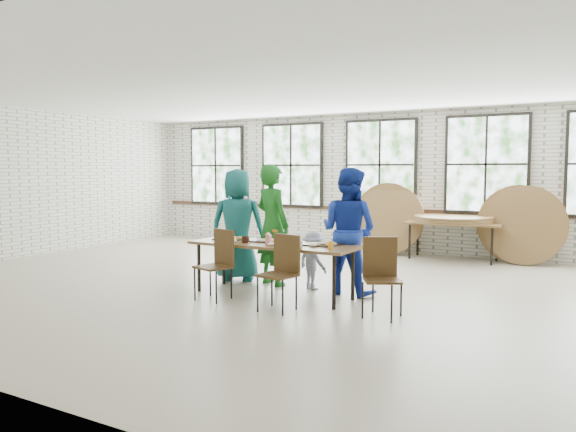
# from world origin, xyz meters

# --- Properties ---
(room) EXTENTS (12.00, 12.00, 12.00)m
(room) POSITION_xyz_m (0.00, 4.44, 1.83)
(room) COLOR #B0A48C
(room) RESTS_ON ground
(dining_table) EXTENTS (2.41, 0.83, 0.74)m
(dining_table) POSITION_xyz_m (0.26, -0.48, 0.69)
(dining_table) COLOR brown
(dining_table) RESTS_ON ground
(chair_near_left) EXTENTS (0.52, 0.51, 0.95)m
(chair_near_left) POSITION_xyz_m (-0.28, -1.02, 0.56)
(chair_near_left) COLOR #452E17
(chair_near_left) RESTS_ON ground
(chair_near_right) EXTENTS (0.49, 0.47, 0.95)m
(chair_near_right) POSITION_xyz_m (0.77, -1.10, 0.56)
(chair_near_right) COLOR #452E17
(chair_near_right) RESTS_ON ground
(chair_spare) EXTENTS (0.57, 0.56, 0.95)m
(chair_spare) POSITION_xyz_m (1.96, -0.76, 0.56)
(chair_spare) COLOR #452E17
(chair_spare) RESTS_ON ground
(adult_teal) EXTENTS (1.03, 0.88, 1.79)m
(adult_teal) POSITION_xyz_m (-0.79, 0.17, 0.89)
(adult_teal) COLOR #1C6C6E
(adult_teal) RESTS_ON ground
(adult_green) EXTENTS (0.79, 0.66, 1.85)m
(adult_green) POSITION_xyz_m (-0.14, 0.17, 0.93)
(adult_green) COLOR #1B661F
(adult_green) RESTS_ON ground
(toddler) EXTENTS (0.63, 0.51, 0.86)m
(toddler) POSITION_xyz_m (0.55, 0.17, 0.43)
(toddler) COLOR #161D45
(toddler) RESTS_ON ground
(adult_blue) EXTENTS (0.96, 0.79, 1.80)m
(adult_blue) POSITION_xyz_m (1.12, 0.17, 0.90)
(adult_blue) COLOR #152D98
(adult_blue) RESTS_ON ground
(storage_table) EXTENTS (1.84, 0.86, 0.74)m
(storage_table) POSITION_xyz_m (1.70, 3.93, 0.69)
(storage_table) COLOR brown
(storage_table) RESTS_ON ground
(tabletop_clutter) EXTENTS (2.00, 0.63, 0.11)m
(tabletop_clutter) POSITION_xyz_m (0.35, -0.51, 0.77)
(tabletop_clutter) COLOR black
(tabletop_clutter) RESTS_ON dining_table
(round_tops_stacked) EXTENTS (1.50, 1.50, 0.13)m
(round_tops_stacked) POSITION_xyz_m (1.70, 3.93, 0.80)
(round_tops_stacked) COLOR brown
(round_tops_stacked) RESTS_ON storage_table
(round_tops_leaning) EXTENTS (4.22, 0.48, 1.50)m
(round_tops_leaning) POSITION_xyz_m (1.61, 4.12, 0.73)
(round_tops_leaning) COLOR brown
(round_tops_leaning) RESTS_ON ground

